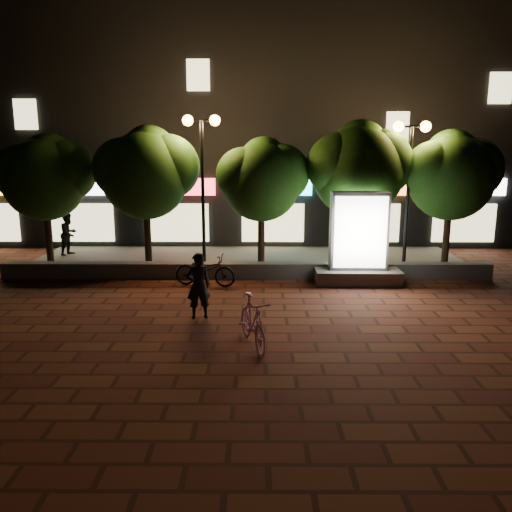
{
  "coord_description": "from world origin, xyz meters",
  "views": [
    {
      "loc": [
        0.43,
        -12.28,
        4.22
      ],
      "look_at": [
        0.34,
        1.5,
        1.27
      ],
      "focal_mm": 35.83,
      "sensor_mm": 36.0,
      "label": 1
    }
  ],
  "objects_px": {
    "tree_mid": "(263,177)",
    "ad_kiosk": "(358,246)",
    "rider": "(198,286)",
    "tree_far_left": "(46,174)",
    "tree_left": "(147,170)",
    "tree_right": "(359,166)",
    "tree_far_right": "(452,172)",
    "street_lamp_left": "(202,153)",
    "street_lamp_right": "(410,157)",
    "scooter_parked": "(205,270)",
    "pedestrian": "(69,234)",
    "scooter_pink": "(253,322)"
  },
  "relations": [
    {
      "from": "street_lamp_left",
      "to": "scooter_pink",
      "type": "bearing_deg",
      "value": -75.93
    },
    {
      "from": "tree_right",
      "to": "scooter_pink",
      "type": "relative_size",
      "value": 2.7
    },
    {
      "from": "tree_far_left",
      "to": "pedestrian",
      "type": "relative_size",
      "value": 2.8
    },
    {
      "from": "tree_mid",
      "to": "street_lamp_left",
      "type": "distance_m",
      "value": 2.22
    },
    {
      "from": "tree_far_left",
      "to": "tree_left",
      "type": "xyz_separation_m",
      "value": [
        3.5,
        0.0,
        0.15
      ]
    },
    {
      "from": "street_lamp_right",
      "to": "pedestrian",
      "type": "xyz_separation_m",
      "value": [
        -12.49,
        2.06,
        -2.99
      ]
    },
    {
      "from": "rider",
      "to": "street_lamp_right",
      "type": "bearing_deg",
      "value": -159.66
    },
    {
      "from": "tree_mid",
      "to": "tree_left",
      "type": "bearing_deg",
      "value": 180.0
    },
    {
      "from": "scooter_pink",
      "to": "pedestrian",
      "type": "height_order",
      "value": "pedestrian"
    },
    {
      "from": "street_lamp_left",
      "to": "street_lamp_right",
      "type": "xyz_separation_m",
      "value": [
        7.0,
        0.0,
        -0.13
      ]
    },
    {
      "from": "tree_left",
      "to": "scooter_parked",
      "type": "relative_size",
      "value": 2.55
    },
    {
      "from": "tree_far_left",
      "to": "scooter_parked",
      "type": "bearing_deg",
      "value": -23.35
    },
    {
      "from": "street_lamp_right",
      "to": "ad_kiosk",
      "type": "height_order",
      "value": "street_lamp_right"
    },
    {
      "from": "tree_far_left",
      "to": "tree_right",
      "type": "bearing_deg",
      "value": 0.0
    },
    {
      "from": "street_lamp_left",
      "to": "rider",
      "type": "xyz_separation_m",
      "value": [
        0.41,
        -5.23,
        -3.19
      ]
    },
    {
      "from": "street_lamp_left",
      "to": "rider",
      "type": "relative_size",
      "value": 3.09
    },
    {
      "from": "tree_right",
      "to": "tree_far_right",
      "type": "distance_m",
      "value": 3.2
    },
    {
      "from": "scooter_pink",
      "to": "rider",
      "type": "height_order",
      "value": "rider"
    },
    {
      "from": "pedestrian",
      "to": "tree_far_right",
      "type": "bearing_deg",
      "value": -78.91
    },
    {
      "from": "scooter_pink",
      "to": "street_lamp_right",
      "type": "bearing_deg",
      "value": 37.71
    },
    {
      "from": "street_lamp_right",
      "to": "rider",
      "type": "bearing_deg",
      "value": -141.53
    },
    {
      "from": "tree_right",
      "to": "scooter_pink",
      "type": "height_order",
      "value": "tree_right"
    },
    {
      "from": "tree_far_right",
      "to": "street_lamp_left",
      "type": "distance_m",
      "value": 8.58
    },
    {
      "from": "scooter_pink",
      "to": "scooter_parked",
      "type": "relative_size",
      "value": 0.98
    },
    {
      "from": "tree_mid",
      "to": "ad_kiosk",
      "type": "relative_size",
      "value": 1.57
    },
    {
      "from": "tree_far_right",
      "to": "street_lamp_left",
      "type": "xyz_separation_m",
      "value": [
        -8.55,
        -0.26,
        0.66
      ]
    },
    {
      "from": "tree_far_left",
      "to": "tree_far_right",
      "type": "xyz_separation_m",
      "value": [
        14.0,
        0.0,
        0.08
      ]
    },
    {
      "from": "tree_right",
      "to": "tree_far_right",
      "type": "bearing_deg",
      "value": -0.0
    },
    {
      "from": "tree_mid",
      "to": "pedestrian",
      "type": "xyz_separation_m",
      "value": [
        -7.54,
        1.8,
        -2.31
      ]
    },
    {
      "from": "street_lamp_left",
      "to": "tree_mid",
      "type": "bearing_deg",
      "value": 7.31
    },
    {
      "from": "tree_left",
      "to": "rider",
      "type": "bearing_deg",
      "value": -66.76
    },
    {
      "from": "tree_mid",
      "to": "tree_right",
      "type": "bearing_deg",
      "value": 0.0
    },
    {
      "from": "street_lamp_left",
      "to": "tree_right",
      "type": "bearing_deg",
      "value": 2.81
    },
    {
      "from": "tree_far_left",
      "to": "pedestrian",
      "type": "bearing_deg",
      "value": 91.22
    },
    {
      "from": "scooter_pink",
      "to": "tree_far_left",
      "type": "bearing_deg",
      "value": 118.12
    },
    {
      "from": "pedestrian",
      "to": "tree_right",
      "type": "bearing_deg",
      "value": -81.04
    },
    {
      "from": "ad_kiosk",
      "to": "tree_left",
      "type": "bearing_deg",
      "value": 163.96
    },
    {
      "from": "scooter_parked",
      "to": "tree_left",
      "type": "bearing_deg",
      "value": 53.66
    },
    {
      "from": "tree_mid",
      "to": "ad_kiosk",
      "type": "xyz_separation_m",
      "value": [
        2.98,
        -2.01,
        -2.06
      ]
    },
    {
      "from": "tree_far_left",
      "to": "street_lamp_left",
      "type": "distance_m",
      "value": 5.5
    },
    {
      "from": "tree_right",
      "to": "ad_kiosk",
      "type": "distance_m",
      "value": 3.15
    },
    {
      "from": "tree_left",
      "to": "scooter_pink",
      "type": "bearing_deg",
      "value": -63.25
    },
    {
      "from": "tree_far_left",
      "to": "street_lamp_left",
      "type": "relative_size",
      "value": 0.89
    },
    {
      "from": "tree_left",
      "to": "street_lamp_left",
      "type": "height_order",
      "value": "street_lamp_left"
    },
    {
      "from": "street_lamp_left",
      "to": "scooter_parked",
      "type": "xyz_separation_m",
      "value": [
        0.26,
        -2.2,
        -3.52
      ]
    },
    {
      "from": "ad_kiosk",
      "to": "rider",
      "type": "xyz_separation_m",
      "value": [
        -4.62,
        -3.49,
        -0.32
      ]
    },
    {
      "from": "tree_far_left",
      "to": "street_lamp_right",
      "type": "height_order",
      "value": "street_lamp_right"
    },
    {
      "from": "tree_right",
      "to": "scooter_pink",
      "type": "xyz_separation_m",
      "value": [
        -3.57,
        -7.41,
        -3.0
      ]
    },
    {
      "from": "tree_left",
      "to": "ad_kiosk",
      "type": "distance_m",
      "value": 7.61
    },
    {
      "from": "tree_far_right",
      "to": "street_lamp_right",
      "type": "distance_m",
      "value": 1.66
    }
  ]
}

